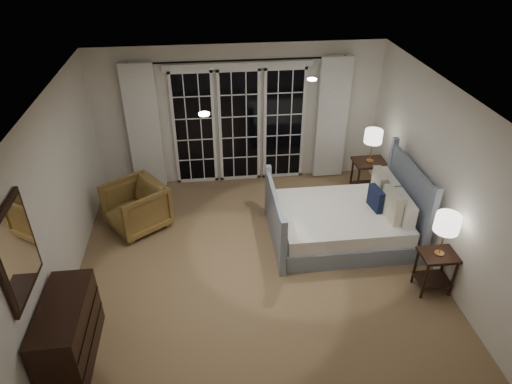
{
  "coord_description": "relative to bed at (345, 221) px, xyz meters",
  "views": [
    {
      "loc": [
        -0.58,
        -4.99,
        4.36
      ],
      "look_at": [
        0.04,
        0.27,
        1.05
      ],
      "focal_mm": 32.0,
      "sensor_mm": 36.0,
      "label": 1
    }
  ],
  "objects": [
    {
      "name": "floor",
      "position": [
        -1.42,
        -0.46,
        -0.31
      ],
      "size": [
        5.0,
        5.0,
        0.0
      ],
      "primitive_type": "plane",
      "color": "#8E6D4C",
      "rests_on": "ground"
    },
    {
      "name": "ceiling",
      "position": [
        -1.42,
        -0.46,
        2.19
      ],
      "size": [
        5.0,
        5.0,
        0.0
      ],
      "primitive_type": "plane",
      "rotation": [
        3.14,
        0.0,
        0.0
      ],
      "color": "silver",
      "rests_on": "wall_back"
    },
    {
      "name": "wall_left",
      "position": [
        -3.92,
        -0.46,
        0.94
      ],
      "size": [
        0.02,
        5.0,
        2.5
      ],
      "primitive_type": "cube",
      "color": "silver",
      "rests_on": "floor"
    },
    {
      "name": "wall_right",
      "position": [
        1.08,
        -0.46,
        0.94
      ],
      "size": [
        0.02,
        5.0,
        2.5
      ],
      "primitive_type": "cube",
      "color": "silver",
      "rests_on": "floor"
    },
    {
      "name": "wall_back",
      "position": [
        -1.42,
        2.04,
        0.94
      ],
      "size": [
        5.0,
        0.02,
        2.5
      ],
      "primitive_type": "cube",
      "color": "silver",
      "rests_on": "floor"
    },
    {
      "name": "wall_front",
      "position": [
        -1.42,
        -2.96,
        0.94
      ],
      "size": [
        5.0,
        0.02,
        2.5
      ],
      "primitive_type": "cube",
      "color": "silver",
      "rests_on": "floor"
    },
    {
      "name": "french_doors",
      "position": [
        -1.42,
        1.99,
        0.78
      ],
      "size": [
        2.5,
        0.04,
        2.2
      ],
      "color": "black",
      "rests_on": "wall_back"
    },
    {
      "name": "curtain_rod",
      "position": [
        -1.42,
        1.94,
        1.94
      ],
      "size": [
        3.5,
        0.03,
        0.03
      ],
      "primitive_type": "cylinder",
      "rotation": [
        0.0,
        1.57,
        0.0
      ],
      "color": "black",
      "rests_on": "wall_back"
    },
    {
      "name": "curtain_left",
      "position": [
        -3.07,
        1.92,
        0.84
      ],
      "size": [
        0.55,
        0.1,
        2.25
      ],
      "primitive_type": "cube",
      "color": "white",
      "rests_on": "curtain_rod"
    },
    {
      "name": "curtain_right",
      "position": [
        0.23,
        1.92,
        0.84
      ],
      "size": [
        0.55,
        0.1,
        2.25
      ],
      "primitive_type": "cube",
      "color": "white",
      "rests_on": "curtain_rod"
    },
    {
      "name": "downlight_a",
      "position": [
        -0.62,
        0.14,
        2.18
      ],
      "size": [
        0.12,
        0.12,
        0.01
      ],
      "primitive_type": "cylinder",
      "color": "white",
      "rests_on": "ceiling"
    },
    {
      "name": "downlight_b",
      "position": [
        -2.02,
        -0.86,
        2.18
      ],
      "size": [
        0.12,
        0.12,
        0.01
      ],
      "primitive_type": "cylinder",
      "color": "white",
      "rests_on": "ceiling"
    },
    {
      "name": "bed",
      "position": [
        0.0,
        0.0,
        0.0
      ],
      "size": [
        2.08,
        1.48,
        1.2
      ],
      "color": "gray",
      "rests_on": "floor"
    },
    {
      "name": "nightstand_left",
      "position": [
        0.85,
        -1.24,
        0.08
      ],
      "size": [
        0.46,
        0.37,
        0.6
      ],
      "color": "black",
      "rests_on": "floor"
    },
    {
      "name": "nightstand_right",
      "position": [
        0.72,
        1.12,
        0.15
      ],
      "size": [
        0.54,
        0.43,
        0.7
      ],
      "color": "black",
      "rests_on": "floor"
    },
    {
      "name": "lamp_left",
      "position": [
        0.85,
        -1.24,
        0.77
      ],
      "size": [
        0.31,
        0.31,
        0.6
      ],
      "color": "tan",
      "rests_on": "nightstand_left"
    },
    {
      "name": "lamp_right",
      "position": [
        0.72,
        1.12,
        0.84
      ],
      "size": [
        0.3,
        0.3,
        0.57
      ],
      "color": "tan",
      "rests_on": "nightstand_right"
    },
    {
      "name": "armchair",
      "position": [
        -3.18,
        0.65,
        0.07
      ],
      "size": [
        1.15,
        1.15,
        0.76
      ],
      "primitive_type": "imported",
      "rotation": [
        0.0,
        0.0,
        -0.96
      ],
      "color": "brown",
      "rests_on": "floor"
    },
    {
      "name": "dresser",
      "position": [
        -3.65,
        -1.81,
        0.09
      ],
      "size": [
        0.48,
        1.13,
        0.8
      ],
      "color": "black",
      "rests_on": "floor"
    },
    {
      "name": "mirror",
      "position": [
        -3.89,
        -1.81,
        1.24
      ],
      "size": [
        0.05,
        0.85,
        1.0
      ],
      "color": "black",
      "rests_on": "wall_left"
    }
  ]
}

